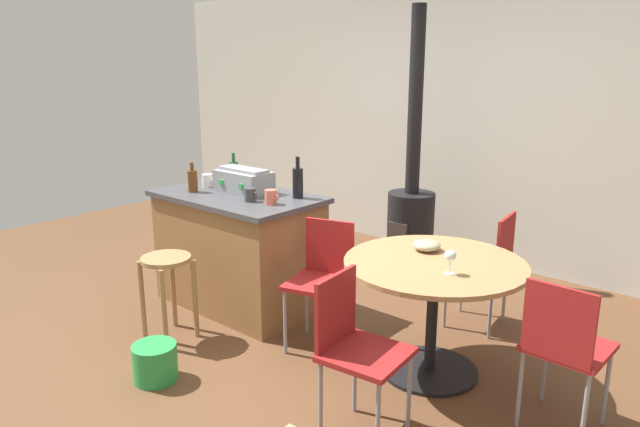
{
  "coord_description": "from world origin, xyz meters",
  "views": [
    {
      "loc": [
        2.78,
        -2.81,
        1.96
      ],
      "look_at": [
        0.07,
        0.33,
        0.86
      ],
      "focal_mm": 32.9,
      "sensor_mm": 36.0,
      "label": 1
    }
  ],
  "objects_px": {
    "dining_table": "(433,288)",
    "cup_0": "(250,195)",
    "folding_chair_near": "(487,261)",
    "cup_2": "(271,197)",
    "toolbox": "(244,181)",
    "plastic_bucket": "(155,362)",
    "cup_1": "(208,180)",
    "folding_chair_far": "(323,274)",
    "bottle_0": "(234,173)",
    "kitchen_island": "(239,250)",
    "bottle_2": "(298,182)",
    "wine_glass": "(450,257)",
    "folding_chair_left": "(355,343)",
    "wooden_stool": "(167,277)",
    "folding_chair_right": "(564,343)",
    "serving_bowl": "(427,245)",
    "bottle_1": "(192,181)",
    "wood_stove": "(411,211)"
  },
  "relations": [
    {
      "from": "toolbox",
      "to": "plastic_bucket",
      "type": "relative_size",
      "value": 1.67
    },
    {
      "from": "wooden_stool",
      "to": "wine_glass",
      "type": "bearing_deg",
      "value": 19.65
    },
    {
      "from": "cup_0",
      "to": "folding_chair_near",
      "type": "bearing_deg",
      "value": 34.45
    },
    {
      "from": "cup_2",
      "to": "wine_glass",
      "type": "distance_m",
      "value": 1.49
    },
    {
      "from": "folding_chair_far",
      "to": "bottle_0",
      "type": "height_order",
      "value": "bottle_0"
    },
    {
      "from": "folding_chair_left",
      "to": "folding_chair_right",
      "type": "distance_m",
      "value": 1.1
    },
    {
      "from": "kitchen_island",
      "to": "bottle_2",
      "type": "distance_m",
      "value": 0.77
    },
    {
      "from": "plastic_bucket",
      "to": "folding_chair_far",
      "type": "bearing_deg",
      "value": 65.66
    },
    {
      "from": "wood_stove",
      "to": "cup_2",
      "type": "distance_m",
      "value": 1.71
    },
    {
      "from": "folding_chair_left",
      "to": "folding_chair_right",
      "type": "bearing_deg",
      "value": 41.51
    },
    {
      "from": "bottle_0",
      "to": "wine_glass",
      "type": "height_order",
      "value": "bottle_0"
    },
    {
      "from": "toolbox",
      "to": "serving_bowl",
      "type": "relative_size",
      "value": 2.57
    },
    {
      "from": "bottle_0",
      "to": "kitchen_island",
      "type": "bearing_deg",
      "value": -37.82
    },
    {
      "from": "cup_0",
      "to": "folding_chair_far",
      "type": "bearing_deg",
      "value": 0.16
    },
    {
      "from": "wood_stove",
      "to": "wine_glass",
      "type": "relative_size",
      "value": 16.88
    },
    {
      "from": "folding_chair_far",
      "to": "plastic_bucket",
      "type": "xyz_separation_m",
      "value": [
        -0.48,
        -1.06,
        -0.41
      ]
    },
    {
      "from": "kitchen_island",
      "to": "serving_bowl",
      "type": "height_order",
      "value": "kitchen_island"
    },
    {
      "from": "dining_table",
      "to": "cup_0",
      "type": "height_order",
      "value": "cup_0"
    },
    {
      "from": "wooden_stool",
      "to": "cup_2",
      "type": "xyz_separation_m",
      "value": [
        0.36,
        0.69,
        0.52
      ]
    },
    {
      "from": "dining_table",
      "to": "wine_glass",
      "type": "height_order",
      "value": "wine_glass"
    },
    {
      "from": "folding_chair_near",
      "to": "cup_2",
      "type": "relative_size",
      "value": 7.0
    },
    {
      "from": "kitchen_island",
      "to": "wooden_stool",
      "type": "relative_size",
      "value": 2.17
    },
    {
      "from": "folding_chair_far",
      "to": "folding_chair_left",
      "type": "xyz_separation_m",
      "value": [
        0.8,
        -0.67,
        0.0
      ]
    },
    {
      "from": "folding_chair_right",
      "to": "bottle_2",
      "type": "relative_size",
      "value": 2.73
    },
    {
      "from": "kitchen_island",
      "to": "folding_chair_left",
      "type": "height_order",
      "value": "kitchen_island"
    },
    {
      "from": "bottle_2",
      "to": "dining_table",
      "type": "bearing_deg",
      "value": -7.23
    },
    {
      "from": "folding_chair_right",
      "to": "cup_2",
      "type": "distance_m",
      "value": 2.2
    },
    {
      "from": "bottle_2",
      "to": "plastic_bucket",
      "type": "xyz_separation_m",
      "value": [
        0.04,
        -1.37,
        -0.93
      ]
    },
    {
      "from": "wood_stove",
      "to": "cup_1",
      "type": "distance_m",
      "value": 1.91
    },
    {
      "from": "plastic_bucket",
      "to": "cup_1",
      "type": "bearing_deg",
      "value": 126.92
    },
    {
      "from": "bottle_2",
      "to": "wine_glass",
      "type": "xyz_separation_m",
      "value": [
        1.47,
        -0.3,
        -0.19
      ]
    },
    {
      "from": "toolbox",
      "to": "wine_glass",
      "type": "height_order",
      "value": "toolbox"
    },
    {
      "from": "folding_chair_left",
      "to": "serving_bowl",
      "type": "distance_m",
      "value": 1.02
    },
    {
      "from": "kitchen_island",
      "to": "folding_chair_left",
      "type": "relative_size",
      "value": 1.51
    },
    {
      "from": "folding_chair_near",
      "to": "plastic_bucket",
      "type": "height_order",
      "value": "folding_chair_near"
    },
    {
      "from": "folding_chair_far",
      "to": "cup_2",
      "type": "height_order",
      "value": "cup_2"
    },
    {
      "from": "folding_chair_right",
      "to": "serving_bowl",
      "type": "height_order",
      "value": "folding_chair_right"
    },
    {
      "from": "kitchen_island",
      "to": "folding_chair_left",
      "type": "bearing_deg",
      "value": -23.46
    },
    {
      "from": "folding_chair_left",
      "to": "folding_chair_right",
      "type": "xyz_separation_m",
      "value": [
        0.82,
        0.73,
        -0.01
      ]
    },
    {
      "from": "folding_chair_right",
      "to": "folding_chair_far",
      "type": "bearing_deg",
      "value": -178.03
    },
    {
      "from": "folding_chair_far",
      "to": "plastic_bucket",
      "type": "relative_size",
      "value": 3.18
    },
    {
      "from": "kitchen_island",
      "to": "toolbox",
      "type": "bearing_deg",
      "value": 98.38
    },
    {
      "from": "cup_2",
      "to": "plastic_bucket",
      "type": "xyz_separation_m",
      "value": [
        0.06,
        -1.1,
        -0.86
      ]
    },
    {
      "from": "folding_chair_near",
      "to": "folding_chair_far",
      "type": "xyz_separation_m",
      "value": [
        -0.74,
        -0.99,
        -0.0
      ]
    },
    {
      "from": "kitchen_island",
      "to": "bottle_2",
      "type": "relative_size",
      "value": 4.17
    },
    {
      "from": "dining_table",
      "to": "folding_chair_near",
      "type": "distance_m",
      "value": 0.85
    },
    {
      "from": "wood_stove",
      "to": "toolbox",
      "type": "height_order",
      "value": "wood_stove"
    },
    {
      "from": "bottle_0",
      "to": "bottle_2",
      "type": "xyz_separation_m",
      "value": [
        0.72,
        0.01,
        0.02
      ]
    },
    {
      "from": "wine_glass",
      "to": "serving_bowl",
      "type": "distance_m",
      "value": 0.44
    },
    {
      "from": "bottle_1",
      "to": "cup_1",
      "type": "distance_m",
      "value": 0.21
    }
  ]
}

